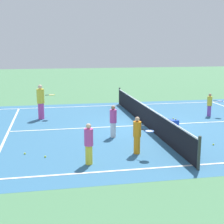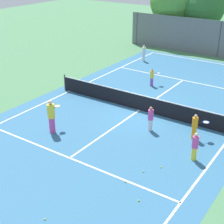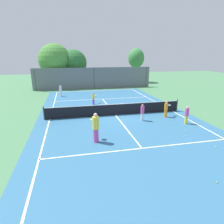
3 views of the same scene
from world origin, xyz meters
name	(u,v)px [view 1 (image 1 of 3)]	position (x,y,z in m)	size (l,w,h in m)	color
ground_plane	(145,125)	(0.00, 0.00, 0.00)	(80.00, 80.00, 0.00)	#4C8456
court_surface	(145,125)	(0.00, 0.00, 0.00)	(13.00, 25.00, 0.01)	teal
tennis_net	(145,115)	(0.00, 0.00, 0.51)	(11.90, 0.10, 1.10)	#333833
player_0	(210,104)	(-1.38, 4.09, 0.65)	(0.63, 0.82, 1.25)	purple
player_1	(138,135)	(4.02, -1.47, 0.71)	(0.82, 0.69, 1.36)	orange
player_2	(113,121)	(1.74, -1.91, 0.70)	(0.29, 0.29, 1.36)	silver
player_3	(41,101)	(-2.40, -4.97, 0.94)	(0.49, 0.97, 1.82)	#D14799
player_4	(89,144)	(4.75, -3.30, 0.70)	(0.29, 0.29, 1.38)	yellow
ball_crate	(174,123)	(0.56, 1.27, 0.18)	(0.44, 0.37, 0.43)	blue
tennis_ball_0	(184,146)	(3.60, 0.51, 0.03)	(0.07, 0.07, 0.07)	#CCE533
tennis_ball_1	(161,115)	(-1.87, 1.49, 0.03)	(0.07, 0.07, 0.07)	#CCE533
tennis_ball_2	(213,144)	(3.61, 1.72, 0.03)	(0.07, 0.07, 0.07)	#CCE533
tennis_ball_5	(146,111)	(-3.31, 1.03, 0.03)	(0.07, 0.07, 0.07)	#CCE533
tennis_ball_7	(45,157)	(3.82, -4.73, 0.03)	(0.07, 0.07, 0.07)	#CCE533
tennis_ball_8	(166,119)	(-0.97, 1.45, 0.03)	(0.07, 0.07, 0.07)	#CCE533
tennis_ball_11	(25,154)	(3.35, -5.45, 0.03)	(0.07, 0.07, 0.07)	#CCE533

